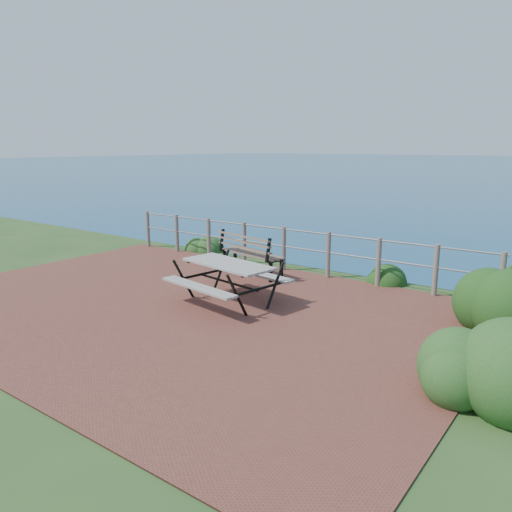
{
  "coord_description": "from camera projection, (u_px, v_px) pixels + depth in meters",
  "views": [
    {
      "loc": [
        6.14,
        -6.07,
        2.84
      ],
      "look_at": [
        0.57,
        1.49,
        0.75
      ],
      "focal_mm": 35.0,
      "sensor_mm": 36.0,
      "label": 1
    }
  ],
  "objects": [
    {
      "name": "shrub_lip_west",
      "position": [
        208.0,
        250.0,
        13.85
      ],
      "size": [
        0.87,
        0.87,
        0.65
      ],
      "primitive_type": "ellipsoid",
      "color": "#22501E",
      "rests_on": "ground"
    },
    {
      "name": "shrub_right_front",
      "position": [
        508.0,
        335.0,
        7.62
      ],
      "size": [
        1.28,
        1.28,
        1.81
      ],
      "primitive_type": "ellipsoid",
      "color": "#154515",
      "rests_on": "ground"
    },
    {
      "name": "ground",
      "position": [
        181.0,
        307.0,
        8.94
      ],
      "size": [
        10.0,
        7.0,
        0.12
      ],
      "primitive_type": "cube",
      "color": "brown",
      "rests_on": "ground"
    },
    {
      "name": "shrub_lip_east",
      "position": [
        386.0,
        281.0,
        10.7
      ],
      "size": [
        0.88,
        0.88,
        0.66
      ],
      "primitive_type": "ellipsoid",
      "color": "#154515",
      "rests_on": "ground"
    },
    {
      "name": "picnic_table",
      "position": [
        228.0,
        278.0,
        9.04
      ],
      "size": [
        1.87,
        1.53,
        0.75
      ],
      "rotation": [
        0.0,
        0.0,
        -0.16
      ],
      "color": "gray",
      "rests_on": "ground"
    },
    {
      "name": "safety_railing",
      "position": [
        284.0,
        246.0,
        11.45
      ],
      "size": [
        9.4,
        0.1,
        1.0
      ],
      "color": "#6B5B4C",
      "rests_on": "ground"
    },
    {
      "name": "park_bench",
      "position": [
        252.0,
        247.0,
        11.05
      ],
      "size": [
        1.74,
        0.76,
        0.95
      ],
      "rotation": [
        0.0,
        0.0,
        -0.21
      ],
      "color": "brown",
      "rests_on": "ground"
    },
    {
      "name": "shrub_right_back",
      "position": [
        488.0,
        399.0,
        5.69
      ],
      "size": [
        1.19,
        1.19,
        1.69
      ],
      "primitive_type": "ellipsoid",
      "color": "#22501E",
      "rests_on": "ground"
    }
  ]
}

